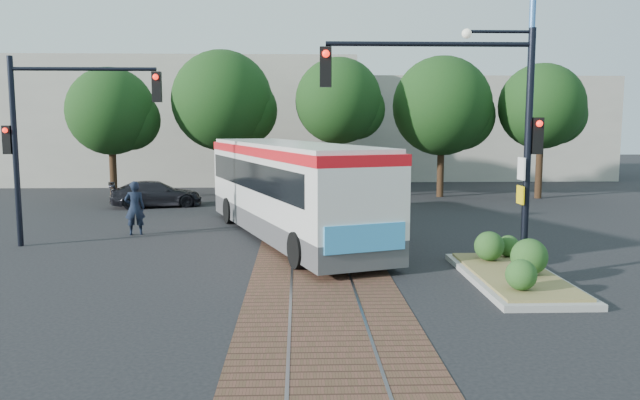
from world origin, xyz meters
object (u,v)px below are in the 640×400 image
Objects in this scene: signal_pole_main at (479,114)px; signal_pole_left at (50,125)px; officer at (135,208)px; parked_car at (156,194)px; traffic_island at (513,267)px; city_bus at (288,185)px.

signal_pole_main is 13.14m from signal_pole_left.
officer is at bearing 146.66° from signal_pole_main.
officer is 0.45× the size of parked_car.
signal_pole_left reaches higher than officer.
parked_car is at bearing 130.38° from traffic_island.
traffic_island is 2.73× the size of officer.
city_bus is 7.82m from signal_pole_left.
signal_pole_left is at bearing 159.64° from traffic_island.
traffic_island is at bearing -5.36° from signal_pole_main.
parked_car is (-11.12, 14.11, -3.55)m from signal_pole_main.
parked_car reaches higher than traffic_island.
signal_pole_left is (-7.46, -1.11, 2.05)m from city_bus.
officer is at bearing 152.53° from city_bus.
signal_pole_left is at bearing 158.55° from signal_pole_main.
traffic_island is at bearing -156.03° from parked_car.
city_bus is 2.93× the size of parked_car.
traffic_island is 18.65m from parked_car.
city_bus is 10.45m from parked_car.
city_bus is 7.95m from signal_pole_main.
officer is at bearing 42.92° from signal_pole_left.
signal_pole_main is at bearing -158.17° from parked_car.
signal_pole_main reaches higher than city_bus.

